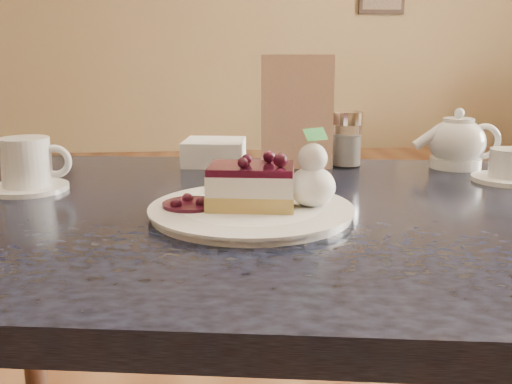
{
  "coord_description": "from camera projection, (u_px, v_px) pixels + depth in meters",
  "views": [
    {
      "loc": [
        0.03,
        -0.69,
        0.96
      ],
      "look_at": [
        0.1,
        0.0,
        0.79
      ],
      "focal_mm": 40.0,
      "sensor_mm": 36.0,
      "label": 1
    }
  ],
  "objects": [
    {
      "name": "berry_sauce",
      "position": [
        191.0,
        204.0,
        0.79
      ],
      "size": [
        0.08,
        0.08,
        0.01
      ],
      "primitive_type": "cylinder",
      "color": "black",
      "rests_on": "dessert_plate"
    },
    {
      "name": "cheesecake_slice",
      "position": [
        251.0,
        186.0,
        0.78
      ],
      "size": [
        0.13,
        0.1,
        0.06
      ],
      "rotation": [
        0.0,
        0.0,
        -0.16
      ],
      "color": "tan",
      "rests_on": "dessert_plate"
    },
    {
      "name": "dessert_plate",
      "position": [
        251.0,
        211.0,
        0.79
      ],
      "size": [
        0.28,
        0.28,
        0.01
      ],
      "primitive_type": "cylinder",
      "color": "white",
      "rests_on": "main_table"
    },
    {
      "name": "napkin_stack",
      "position": [
        214.0,
        152.0,
        1.15
      ],
      "size": [
        0.14,
        0.14,
        0.05
      ],
      "primitive_type": "cube",
      "rotation": [
        0.0,
        0.0,
        -0.16
      ],
      "color": "white",
      "rests_on": "main_table"
    },
    {
      "name": "whipped_cream",
      "position": [
        312.0,
        186.0,
        0.79
      ],
      "size": [
        0.07,
        0.07,
        0.06
      ],
      "color": "white",
      "rests_on": "dessert_plate"
    },
    {
      "name": "sugar_shaker",
      "position": [
        347.0,
        139.0,
        1.12
      ],
      "size": [
        0.06,
        0.06,
        0.11
      ],
      "color": "white",
      "rests_on": "main_table"
    },
    {
      "name": "tea_set",
      "position": [
        466.0,
        148.0,
        1.08
      ],
      "size": [
        0.2,
        0.24,
        0.1
      ],
      "color": "white",
      "rests_on": "main_table"
    },
    {
      "name": "main_table",
      "position": [
        254.0,
        255.0,
        0.86
      ],
      "size": [
        1.29,
        0.97,
        0.74
      ],
      "rotation": [
        0.0,
        0.0,
        -0.16
      ],
      "color": "#1A1E32",
      "rests_on": "ground"
    },
    {
      "name": "menu_card",
      "position": [
        297.0,
        112.0,
        1.1
      ],
      "size": [
        0.14,
        0.05,
        0.22
      ],
      "primitive_type": "cube",
      "rotation": [
        0.0,
        0.0,
        -0.16
      ],
      "color": "beige",
      "rests_on": "main_table"
    },
    {
      "name": "coffee_set",
      "position": [
        28.0,
        167.0,
        0.93
      ],
      "size": [
        0.14,
        0.13,
        0.09
      ],
      "color": "white",
      "rests_on": "main_table"
    }
  ]
}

